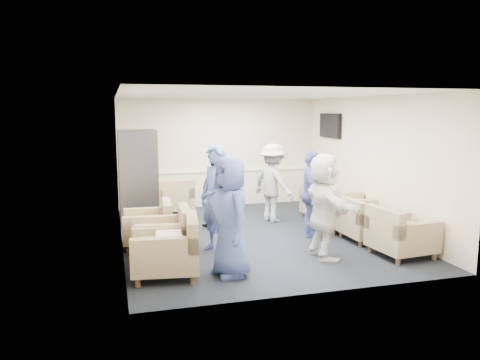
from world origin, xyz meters
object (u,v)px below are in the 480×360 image
object	(u,v)px
armchair_left_far	(151,227)
person_mid_left	(216,199)
armchair_right_midnear	(365,223)
armchair_left_near	(170,251)
armchair_right_midfar	(343,212)
person_back_left	(218,192)
armchair_corner	(173,199)
person_back_right	(273,183)
armchair_right_near	(399,236)
person_front_left	(231,216)
armchair_right_far	(321,205)
person_mid_right	(311,194)
vending_machine	(138,177)
armchair_left_mid	(166,239)
person_front_right	(324,206)

from	to	relation	value
armchair_left_far	person_mid_left	distance (m)	1.36
armchair_right_midnear	armchair_left_near	bearing A→B (deg)	102.59
armchair_right_midfar	person_back_left	xyz separation A→B (m)	(-2.46, 0.68, 0.41)
armchair_corner	person_back_right	distance (m)	2.46
armchair_left_near	person_mid_left	world-z (taller)	person_mid_left
armchair_right_midnear	person_back_right	world-z (taller)	person_back_right
armchair_left_near	armchair_right_near	world-z (taller)	armchair_left_near
armchair_corner	person_back_left	xyz separation A→B (m)	(0.69, -1.72, 0.44)
armchair_left_far	person_mid_left	size ratio (longest dim) A/B	0.49
armchair_right_midfar	person_back_right	xyz separation A→B (m)	(-1.13, 1.09, 0.47)
person_front_left	person_mid_left	distance (m)	1.22
armchair_right_midfar	armchair_right_far	xyz separation A→B (m)	(-0.01, 1.04, -0.06)
armchair_right_midnear	person_mid_right	xyz separation A→B (m)	(-0.84, 0.56, 0.49)
armchair_left_near	armchair_right_midnear	size ratio (longest dim) A/B	1.20
armchair_right_midnear	person_mid_left	distance (m)	2.87
armchair_right_far	person_front_left	world-z (taller)	person_front_left
armchair_right_midfar	person_mid_left	size ratio (longest dim) A/B	0.60
vending_machine	person_front_left	bearing A→B (deg)	-73.40
armchair_right_midnear	armchair_corner	world-z (taller)	armchair_corner
person_back_left	person_front_left	bearing A→B (deg)	-45.29
armchair_right_near	armchair_left_far	bearing A→B (deg)	60.49
person_back_left	person_mid_right	world-z (taller)	person_mid_right
armchair_left_near	person_front_left	size ratio (longest dim) A/B	0.60
person_mid_left	armchair_right_midnear	bearing A→B (deg)	59.48
armchair_left_near	armchair_left_mid	distance (m)	0.72
vending_machine	person_mid_right	world-z (taller)	vending_machine
armchair_left_mid	person_mid_left	world-z (taller)	person_mid_left
armchair_left_near	person_front_left	distance (m)	1.02
person_back_right	person_front_right	bearing A→B (deg)	154.54
armchair_left_far	armchair_right_far	bearing A→B (deg)	109.88
armchair_right_far	armchair_corner	size ratio (longest dim) A/B	0.84
armchair_left_near	armchair_right_near	size ratio (longest dim) A/B	1.09
armchair_corner	armchair_left_near	bearing A→B (deg)	77.28
armchair_left_mid	armchair_right_midfar	size ratio (longest dim) A/B	0.87
person_back_left	person_mid_right	xyz separation A→B (m)	(1.62, -0.95, 0.04)
person_front_right	person_mid_left	bearing A→B (deg)	64.74
armchair_corner	vending_machine	size ratio (longest dim) A/B	0.48
armchair_left_mid	armchair_left_far	xyz separation A→B (m)	(-0.15, 0.95, -0.03)
vending_machine	person_back_left	xyz separation A→B (m)	(1.50, -1.05, -0.21)
armchair_right_midnear	vending_machine	bearing A→B (deg)	55.78
armchair_corner	person_mid_left	xyz separation A→B (m)	(0.34, -3.13, 0.56)
armchair_left_near	armchair_right_far	xyz separation A→B (m)	(3.71, 2.79, -0.05)
armchair_right_midfar	armchair_right_midnear	bearing A→B (deg)	-170.47
armchair_left_far	armchair_right_far	world-z (taller)	armchair_left_far
vending_machine	armchair_right_near	bearing A→B (deg)	-41.66
person_back_left	person_mid_right	bearing A→B (deg)	22.91
person_mid_right	person_mid_left	bearing A→B (deg)	124.41
armchair_left_mid	vending_machine	distance (m)	2.85
person_front_left	armchair_left_near	bearing A→B (deg)	-113.14
person_front_right	armchair_left_far	bearing A→B (deg)	62.54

